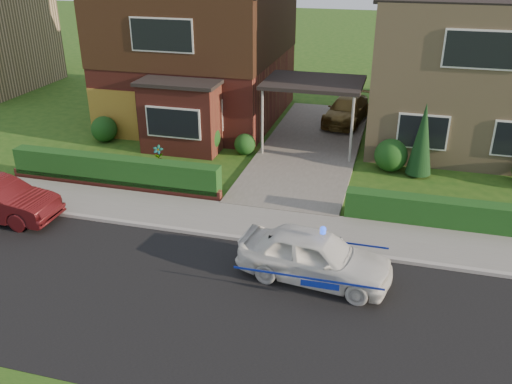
% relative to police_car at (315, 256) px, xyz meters
% --- Properties ---
extents(ground, '(120.00, 120.00, 0.00)m').
position_rel_police_car_xyz_m(ground, '(-1.70, -1.72, -0.65)').
color(ground, '#1F4A13').
rests_on(ground, ground).
extents(road, '(60.00, 6.00, 0.02)m').
position_rel_police_car_xyz_m(road, '(-1.70, -1.72, -0.65)').
color(road, black).
rests_on(road, ground).
extents(kerb, '(60.00, 0.16, 0.12)m').
position_rel_police_car_xyz_m(kerb, '(-1.70, 1.33, -0.59)').
color(kerb, '#9E9993').
rests_on(kerb, ground).
extents(sidewalk, '(60.00, 2.00, 0.10)m').
position_rel_police_car_xyz_m(sidewalk, '(-1.70, 2.38, -0.60)').
color(sidewalk, slate).
rests_on(sidewalk, ground).
extents(driveway, '(3.80, 12.00, 0.12)m').
position_rel_police_car_xyz_m(driveway, '(-1.70, 9.28, -0.59)').
color(driveway, '#666059').
rests_on(driveway, ground).
extents(house_left, '(7.50, 9.53, 7.25)m').
position_rel_police_car_xyz_m(house_left, '(-7.48, 12.18, 3.16)').
color(house_left, maroon).
rests_on(house_left, ground).
extents(house_right, '(7.50, 8.06, 7.25)m').
position_rel_police_car_xyz_m(house_right, '(4.10, 12.27, 3.01)').
color(house_right, tan).
rests_on(house_right, ground).
extents(carport_link, '(3.80, 3.00, 2.77)m').
position_rel_police_car_xyz_m(carport_link, '(-1.70, 9.23, 2.01)').
color(carport_link, black).
rests_on(carport_link, ground).
extents(garage_door, '(2.20, 0.10, 2.10)m').
position_rel_police_car_xyz_m(garage_door, '(-9.95, 8.24, 0.40)').
color(garage_door, '#976221').
rests_on(garage_door, ground).
extents(dwarf_wall, '(7.70, 0.25, 0.36)m').
position_rel_police_car_xyz_m(dwarf_wall, '(-7.50, 3.58, -0.47)').
color(dwarf_wall, maroon).
rests_on(dwarf_wall, ground).
extents(hedge_left, '(7.50, 0.55, 0.90)m').
position_rel_police_car_xyz_m(hedge_left, '(-7.50, 3.73, -0.65)').
color(hedge_left, '#103313').
rests_on(hedge_left, ground).
extents(hedge_right, '(7.50, 0.55, 0.80)m').
position_rel_police_car_xyz_m(hedge_right, '(4.10, 3.63, -0.65)').
color(hedge_right, '#103313').
rests_on(hedge_right, ground).
extents(shrub_left_far, '(1.08, 1.08, 1.08)m').
position_rel_police_car_xyz_m(shrub_left_far, '(-10.20, 7.78, -0.11)').
color(shrub_left_far, '#103313').
rests_on(shrub_left_far, ground).
extents(shrub_left_mid, '(1.32, 1.32, 1.32)m').
position_rel_police_car_xyz_m(shrub_left_mid, '(-5.70, 7.58, 0.01)').
color(shrub_left_mid, '#103313').
rests_on(shrub_left_mid, ground).
extents(shrub_left_near, '(0.84, 0.84, 0.84)m').
position_rel_police_car_xyz_m(shrub_left_near, '(-4.10, 7.88, -0.23)').
color(shrub_left_near, '#103313').
rests_on(shrub_left_near, ground).
extents(shrub_right_near, '(1.20, 1.20, 1.20)m').
position_rel_police_car_xyz_m(shrub_right_near, '(1.50, 7.68, -0.05)').
color(shrub_right_near, '#103313').
rests_on(shrub_right_near, ground).
extents(conifer_a, '(0.90, 0.90, 2.60)m').
position_rel_police_car_xyz_m(conifer_a, '(2.50, 7.48, 0.65)').
color(conifer_a, black).
rests_on(conifer_a, ground).
extents(police_car, '(3.51, 3.98, 1.46)m').
position_rel_police_car_xyz_m(police_car, '(0.00, 0.00, 0.00)').
color(police_car, silver).
rests_on(police_car, ground).
extents(driveway_car, '(2.05, 4.01, 1.11)m').
position_rel_police_car_xyz_m(driveway_car, '(-0.70, 12.78, 0.03)').
color(driveway_car, brown).
rests_on(driveway_car, driveway).
extents(potted_plant_a, '(0.43, 0.32, 0.74)m').
position_rel_police_car_xyz_m(potted_plant_a, '(-6.92, 5.98, -0.28)').
color(potted_plant_a, gray).
rests_on(potted_plant_a, ground).
extents(potted_plant_b, '(0.49, 0.46, 0.70)m').
position_rel_police_car_xyz_m(potted_plant_b, '(-4.80, 4.44, -0.30)').
color(potted_plant_b, gray).
rests_on(potted_plant_b, ground).
extents(potted_plant_c, '(0.47, 0.47, 0.76)m').
position_rel_police_car_xyz_m(potted_plant_c, '(-7.19, 7.28, -0.27)').
color(potted_plant_c, gray).
rests_on(potted_plant_c, ground).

